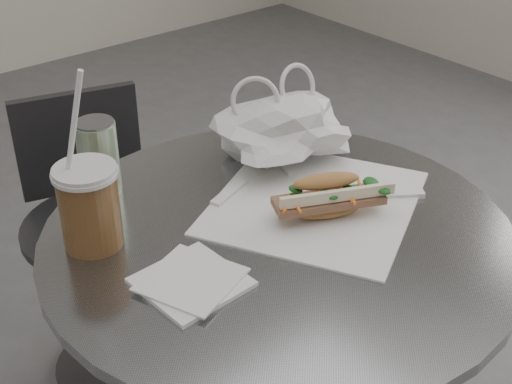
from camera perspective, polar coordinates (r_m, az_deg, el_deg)
cafe_table at (r=1.31m, az=1.62°, el=-13.04°), size 0.76×0.76×0.74m
chair_far at (r=1.81m, az=-12.01°, el=-5.43°), size 0.38×0.41×0.72m
sandwich_paper at (r=1.21m, az=4.71°, el=-0.83°), size 0.45×0.44×0.00m
banh_mi at (r=1.16m, az=5.74°, el=-0.37°), size 0.24×0.17×0.08m
iced_coffee at (r=1.10m, az=-13.21°, el=-1.04°), size 0.10×0.10×0.29m
sunglasses at (r=1.36m, az=1.06°, el=3.89°), size 0.11×0.02×0.05m
plastic_bag at (r=1.31m, az=2.29°, el=4.93°), size 0.29×0.25×0.12m
napkin_stack at (r=1.03m, az=-5.20°, el=-7.13°), size 0.16×0.16×0.01m
drink_can at (r=1.24m, az=-12.48°, el=2.78°), size 0.07×0.07×0.13m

